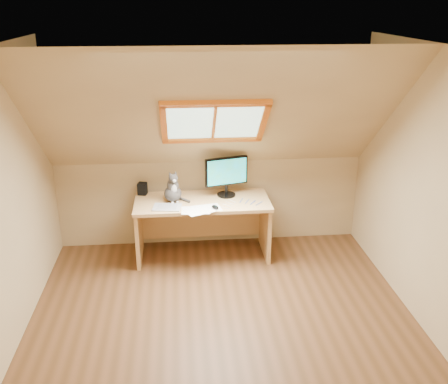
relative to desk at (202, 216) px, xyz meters
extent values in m
plane|color=brown|center=(0.11, -1.44, -0.46)|extent=(3.50, 3.50, 0.00)
cube|color=tan|center=(0.11, -3.19, 0.74)|extent=(3.50, 0.02, 2.40)
cube|color=tan|center=(1.86, -1.44, 0.74)|extent=(0.02, 3.50, 2.40)
cube|color=tan|center=(0.11, 0.31, 0.04)|extent=(3.50, 0.02, 1.00)
cube|color=silver|center=(0.11, -2.22, 1.94)|extent=(3.50, 1.95, 0.02)
cube|color=tan|center=(0.11, -0.47, 1.24)|extent=(3.50, 1.56, 1.41)
cube|color=#B2E0CC|center=(0.11, -0.39, 1.17)|extent=(0.90, 0.53, 0.48)
cube|color=orange|center=(0.11, -0.39, 1.17)|extent=(1.02, 0.64, 0.59)
cube|color=tan|center=(0.00, -0.06, 0.19)|extent=(1.47, 0.64, 0.04)
cube|color=tan|center=(-0.71, -0.06, -0.14)|extent=(0.04, 0.58, 0.63)
cube|color=tan|center=(0.71, -0.06, -0.14)|extent=(0.04, 0.58, 0.63)
cube|color=tan|center=(0.00, 0.23, -0.14)|extent=(1.37, 0.03, 0.44)
cylinder|color=black|center=(0.28, 0.06, 0.22)|extent=(0.20, 0.20, 0.02)
cylinder|color=black|center=(0.28, 0.06, 0.29)|extent=(0.03, 0.03, 0.11)
cube|color=black|center=(0.28, 0.06, 0.50)|extent=(0.48, 0.16, 0.32)
cube|color=#0E81CA|center=(0.28, 0.03, 0.50)|extent=(0.43, 0.12, 0.28)
ellipsoid|color=#47423E|center=(-0.32, -0.04, 0.29)|extent=(0.24, 0.27, 0.16)
ellipsoid|color=#47423E|center=(-0.31, -0.05, 0.39)|extent=(0.15, 0.15, 0.18)
ellipsoid|color=silver|center=(-0.30, -0.10, 0.37)|extent=(0.07, 0.05, 0.10)
ellipsoid|color=#47423E|center=(-0.30, -0.09, 0.49)|extent=(0.12, 0.11, 0.09)
sphere|color=silver|center=(-0.29, -0.13, 0.47)|extent=(0.04, 0.04, 0.04)
cone|color=#47423E|center=(-0.34, -0.08, 0.54)|extent=(0.05, 0.05, 0.06)
cone|color=#47423E|center=(-0.28, -0.06, 0.54)|extent=(0.05, 0.05, 0.06)
cube|color=black|center=(-0.66, 0.19, 0.28)|extent=(0.11, 0.11, 0.13)
cube|color=#B2B2B7|center=(-0.38, -0.24, 0.22)|extent=(0.32, 0.25, 0.01)
ellipsoid|color=black|center=(0.12, -0.30, 0.23)|extent=(0.10, 0.12, 0.03)
cube|color=white|center=(-0.03, -0.32, 0.21)|extent=(0.33, 0.27, 0.00)
cube|color=white|center=(-0.03, -0.32, 0.21)|extent=(0.32, 0.24, 0.00)
cube|color=white|center=(-0.03, -0.32, 0.22)|extent=(0.35, 0.30, 0.00)
camera|label=1|loc=(-0.24, -5.10, 2.26)|focal=40.00mm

